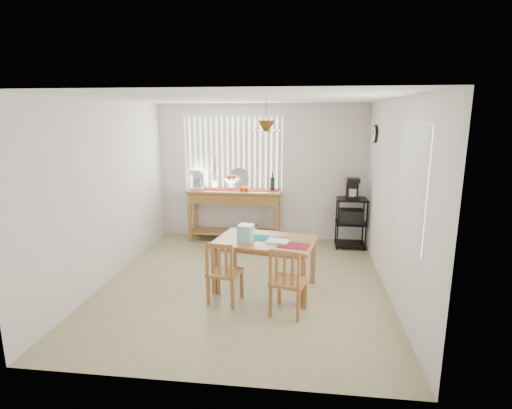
# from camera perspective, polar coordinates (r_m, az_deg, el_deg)

# --- Properties ---
(ground) EXTENTS (4.00, 4.50, 0.01)m
(ground) POSITION_cam_1_polar(r_m,az_deg,el_deg) (5.93, -1.63, -11.16)
(ground) COLOR tan
(room_shell) EXTENTS (4.20, 4.70, 2.70)m
(room_shell) POSITION_cam_1_polar(r_m,az_deg,el_deg) (5.48, -1.69, 5.35)
(room_shell) COLOR silver
(room_shell) RESTS_ON ground
(sideboard) EXTENTS (1.77, 0.50, 0.99)m
(sideboard) POSITION_cam_1_polar(r_m,az_deg,el_deg) (7.63, -3.01, 0.25)
(sideboard) COLOR #A86D39
(sideboard) RESTS_ON ground
(sideboard_items) EXTENTS (1.68, 0.42, 0.76)m
(sideboard_items) POSITION_cam_1_polar(r_m,az_deg,el_deg) (7.63, -5.33, 3.30)
(sideboard_items) COLOR maroon
(sideboard_items) RESTS_ON sideboard
(wire_cart) EXTENTS (0.54, 0.43, 0.92)m
(wire_cart) POSITION_cam_1_polar(r_m,az_deg,el_deg) (7.47, 13.42, -1.90)
(wire_cart) COLOR black
(wire_cart) RESTS_ON ground
(cart_items) EXTENTS (0.22, 0.26, 0.38)m
(cart_items) POSITION_cam_1_polar(r_m,az_deg,el_deg) (7.36, 13.63, 2.19)
(cart_items) COLOR black
(cart_items) RESTS_ON wire_cart
(dining_table) EXTENTS (1.47, 1.09, 0.71)m
(dining_table) POSITION_cam_1_polar(r_m,az_deg,el_deg) (5.54, 1.35, -5.83)
(dining_table) COLOR #A86D39
(dining_table) RESTS_ON ground
(table_items) EXTENTS (1.02, 0.66, 0.23)m
(table_items) POSITION_cam_1_polar(r_m,az_deg,el_deg) (5.42, -0.31, -4.39)
(table_items) COLOR #146C72
(table_items) RESTS_ON dining_table
(chair_left) EXTENTS (0.46, 0.46, 0.85)m
(chair_left) POSITION_cam_1_polar(r_m,az_deg,el_deg) (5.21, -4.62, -9.65)
(chair_left) COLOR #A86D39
(chair_left) RESTS_ON ground
(chair_right) EXTENTS (0.49, 0.49, 0.87)m
(chair_right) POSITION_cam_1_polar(r_m,az_deg,el_deg) (4.91, 4.54, -10.95)
(chair_right) COLOR #A86D39
(chair_right) RESTS_ON ground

